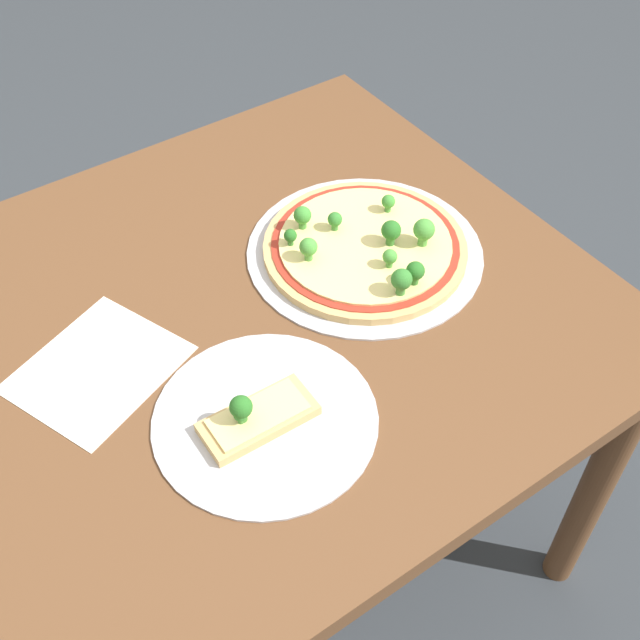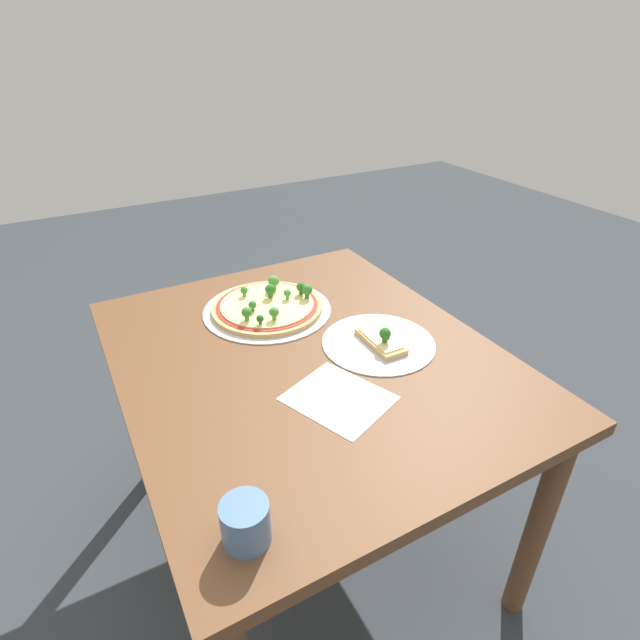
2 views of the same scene
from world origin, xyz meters
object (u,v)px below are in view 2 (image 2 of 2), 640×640
object	(u,v)px
pizza_tray_whole	(268,306)
drinking_cup	(246,523)
dining_table	(308,381)
pizza_tray_slice	(379,342)

from	to	relation	value
pizza_tray_whole	drinking_cup	xyz separation A→B (m)	(-0.71, 0.35, 0.03)
dining_table	pizza_tray_whole	distance (m)	0.29
pizza_tray_whole	drinking_cup	world-z (taller)	drinking_cup
dining_table	pizza_tray_slice	world-z (taller)	pizza_tray_slice
dining_table	pizza_tray_slice	size ratio (longest dim) A/B	3.65
pizza_tray_whole	drinking_cup	distance (m)	0.80
pizza_tray_whole	dining_table	bearing A→B (deg)	179.17
pizza_tray_whole	pizza_tray_slice	distance (m)	0.37
dining_table	pizza_tray_whole	size ratio (longest dim) A/B	2.91
dining_table	pizza_tray_whole	world-z (taller)	pizza_tray_whole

